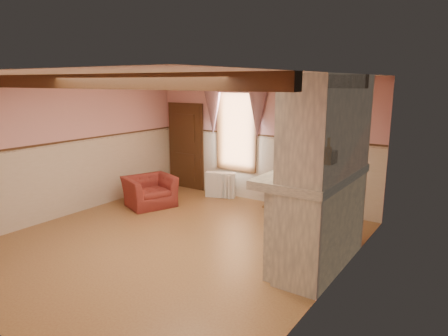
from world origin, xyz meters
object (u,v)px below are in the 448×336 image
Objects in this scene: side_table at (270,195)px; oil_lamp at (328,156)px; armchair at (150,191)px; radiator at (220,185)px; mantel_clock at (331,157)px; bowl at (310,171)px.

oil_lamp is (1.80, -1.53, 1.29)m from side_table.
armchair reaches higher than radiator.
oil_lamp is at bearing -40.33° from side_table.
side_table is 1.96× the size of oil_lamp.
mantel_clock is (1.80, -1.40, 1.25)m from side_table.
bowl is 1.12× the size of oil_lamp.
radiator is at bearing 180.00° from side_table.
radiator is 4.01m from bowl.
radiator is 2.92× the size of mantel_clock.
armchair is 4.20m from mantel_clock.
armchair reaches higher than side_table.
radiator reaches higher than side_table.
oil_lamp reaches higher than bowl.
mantel_clock reaches higher than bowl.
oil_lamp is at bearing 90.00° from bowl.
side_table is at bearing -35.91° from armchair.
oil_lamp is (3.12, -1.53, 1.26)m from radiator.
oil_lamp reaches higher than radiator.
armchair is at bearing -147.39° from side_table.
side_table is at bearing 139.67° from oil_lamp.
oil_lamp reaches higher than mantel_clock.
armchair is 4.26m from bowl.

